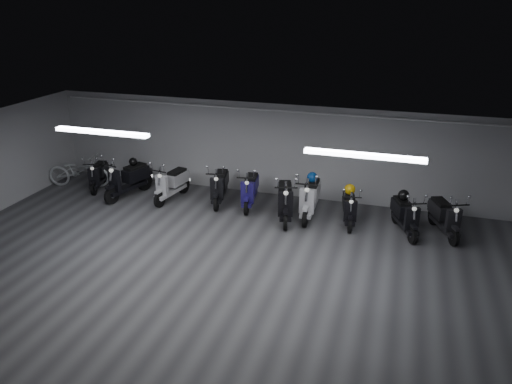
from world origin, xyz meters
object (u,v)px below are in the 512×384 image
(scooter_4, at_px, (250,185))
(helmet_1, at_px, (350,189))
(scooter_0, at_px, (98,170))
(bicycle, at_px, (78,168))
(helmet_3, at_px, (133,162))
(scooter_1, at_px, (127,174))
(helmet_2, at_px, (404,195))
(scooter_7, at_px, (350,203))
(scooter_5, at_px, (285,194))
(helmet_0, at_px, (312,177))
(scooter_8, at_px, (406,209))
(scooter_3, at_px, (220,181))
(scooter_2, at_px, (171,178))
(scooter_6, at_px, (310,192))
(scooter_9, at_px, (446,211))

(scooter_4, xyz_separation_m, helmet_1, (2.83, -0.10, 0.23))
(scooter_0, xyz_separation_m, helmet_1, (7.80, -0.01, 0.29))
(scooter_4, xyz_separation_m, bicycle, (-5.69, -0.09, -0.04))
(scooter_0, relative_size, helmet_3, 6.50)
(scooter_1, distance_m, helmet_3, 0.41)
(helmet_2, bearing_deg, scooter_4, 176.93)
(scooter_0, distance_m, scooter_7, 7.84)
(scooter_5, height_order, helmet_2, scooter_5)
(scooter_1, relative_size, helmet_0, 6.76)
(scooter_8, bearing_deg, helmet_3, 156.05)
(bicycle, bearing_deg, scooter_4, -102.15)
(helmet_1, bearing_deg, scooter_3, 178.39)
(scooter_2, xyz_separation_m, scooter_8, (6.67, -0.22, -0.03))
(helmet_1, bearing_deg, scooter_6, -174.64)
(helmet_1, bearing_deg, helmet_0, 170.52)
(scooter_0, height_order, helmet_0, scooter_0)
(scooter_7, relative_size, bicycle, 0.84)
(helmet_2, bearing_deg, scooter_1, -178.76)
(scooter_1, xyz_separation_m, scooter_8, (8.02, -0.05, -0.09))
(helmet_0, xyz_separation_m, helmet_3, (-5.42, -0.21, -0.02))
(bicycle, relative_size, helmet_2, 6.86)
(scooter_3, relative_size, helmet_1, 6.22)
(scooter_1, distance_m, scooter_7, 6.60)
(scooter_6, bearing_deg, helmet_2, -2.58)
(scooter_2, relative_size, scooter_6, 0.92)
(scooter_1, xyz_separation_m, helmet_0, (5.50, 0.47, 0.32))
(helmet_1, xyz_separation_m, helmet_2, (1.38, -0.12, 0.05))
(scooter_3, relative_size, helmet_3, 7.23)
(scooter_7, bearing_deg, scooter_9, -9.02)
(scooter_5, bearing_deg, scooter_4, 139.80)
(scooter_6, bearing_deg, scooter_2, 178.39)
(scooter_1, bearing_deg, helmet_3, 90.00)
(scooter_5, bearing_deg, helmet_2, -8.89)
(scooter_6, relative_size, scooter_7, 1.22)
(scooter_0, xyz_separation_m, scooter_3, (4.04, 0.09, 0.07))
(scooter_4, relative_size, scooter_9, 1.02)
(bicycle, distance_m, helmet_2, 9.90)
(scooter_3, xyz_separation_m, helmet_2, (5.14, -0.23, 0.27))
(scooter_6, bearing_deg, scooter_5, -151.87)
(scooter_5, xyz_separation_m, scooter_7, (1.70, 0.23, -0.12))
(scooter_6, xyz_separation_m, bicycle, (-7.47, 0.11, -0.11))
(scooter_1, height_order, helmet_1, scooter_1)
(scooter_6, height_order, scooter_8, scooter_6)
(scooter_4, distance_m, helmet_1, 2.84)
(scooter_8, height_order, helmet_0, scooter_8)
(scooter_4, height_order, helmet_0, scooter_4)
(scooter_7, height_order, helmet_1, scooter_7)
(bicycle, distance_m, helmet_0, 7.48)
(scooter_2, bearing_deg, scooter_1, -163.61)
(scooter_5, relative_size, scooter_9, 1.10)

